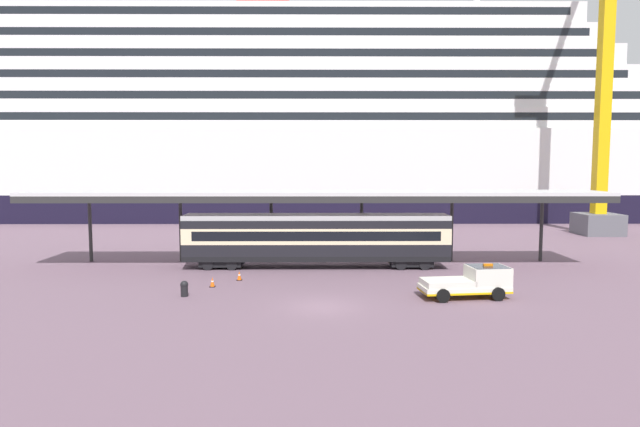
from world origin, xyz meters
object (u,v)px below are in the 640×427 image
Objects in this scene: traffic_cone_mid at (239,276)px; traffic_cone_near at (212,282)px; train_carriage at (316,238)px; service_truck at (473,281)px; quay_bollard at (184,288)px; cruise_ship at (217,128)px; dockside_crane at (606,97)px.

traffic_cone_near is at bearing -126.05° from traffic_cone_mid.
train_carriage reaches higher than service_truck.
traffic_cone_mid is 5.27m from quay_bollard.
service_truck is (24.72, -52.91, -12.60)m from cruise_ship.
service_truck is at bearing -64.96° from cruise_ship.
traffic_cone_near is (-6.76, -6.72, -1.98)m from train_carriage.
cruise_ship is 218.40× the size of traffic_cone_near.
cruise_ship is 26.38× the size of service_truck.
train_carriage is 21.06× the size of quay_bollard.
cruise_ship reaches higher than traffic_cone_near.
quay_bollard is at bearing -115.34° from traffic_cone_near.
dockside_crane reaches higher than quay_bollard.
service_truck is 0.10× the size of dockside_crane.
train_carriage reaches higher than traffic_cone_mid.
service_truck is 39.95m from dockside_crane.
traffic_cone_mid is at bearing 161.56° from service_truck.
traffic_cone_mid is (10.08, -48.04, -13.27)m from cruise_ship.
traffic_cone_mid is at bearing 53.95° from traffic_cone_near.
train_carriage is 30.99× the size of traffic_cone_near.
quay_bollard is (-17.30, 0.34, -0.47)m from service_truck.
cruise_ship is at bearing 99.78° from traffic_cone_near.
service_truck reaches higher than quay_bollard.
service_truck reaches higher than traffic_cone_near.
dockside_crane is (37.68, 24.36, 15.19)m from traffic_cone_mid.
service_truck is 5.63× the size of quay_bollard.
service_truck is 15.44m from traffic_cone_mid.
traffic_cone_mid is 0.01× the size of dockside_crane.
cruise_ship is 2.74× the size of dockside_crane.
train_carriage reaches higher than quay_bollard.
traffic_cone_mid is (-5.30, -4.71, -1.98)m from train_carriage.
train_carriage is at bearing -70.45° from cruise_ship.
traffic_cone_near is (-16.10, 2.87, -0.67)m from service_truck.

